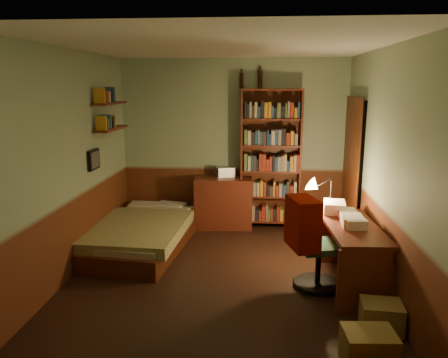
# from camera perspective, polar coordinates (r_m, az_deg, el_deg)

# --- Properties ---
(floor) EXTENTS (3.50, 4.00, 0.02)m
(floor) POSITION_cam_1_polar(r_m,az_deg,el_deg) (5.30, -0.23, -12.40)
(floor) COLOR black
(floor) RESTS_ON ground
(ceiling) EXTENTS (3.50, 4.00, 0.02)m
(ceiling) POSITION_cam_1_polar(r_m,az_deg,el_deg) (4.84, -0.26, 17.12)
(ceiling) COLOR silver
(ceiling) RESTS_ON wall_back
(wall_back) EXTENTS (3.50, 0.02, 2.60)m
(wall_back) POSITION_cam_1_polar(r_m,az_deg,el_deg) (6.88, 1.22, 4.72)
(wall_back) COLOR #8AA483
(wall_back) RESTS_ON ground
(wall_left) EXTENTS (0.02, 4.00, 2.60)m
(wall_left) POSITION_cam_1_polar(r_m,az_deg,el_deg) (5.35, -19.39, 1.86)
(wall_left) COLOR #8AA483
(wall_left) RESTS_ON ground
(wall_right) EXTENTS (0.02, 4.00, 2.60)m
(wall_right) POSITION_cam_1_polar(r_m,az_deg,el_deg) (5.06, 20.02, 1.27)
(wall_right) COLOR #8AA483
(wall_right) RESTS_ON ground
(wall_front) EXTENTS (3.50, 0.02, 2.60)m
(wall_front) POSITION_cam_1_polar(r_m,az_deg,el_deg) (2.96, -3.65, -5.44)
(wall_front) COLOR #8AA483
(wall_front) RESTS_ON ground
(doorway) EXTENTS (0.06, 0.90, 2.00)m
(doorway) POSITION_cam_1_polar(r_m,az_deg,el_deg) (6.35, 16.48, 0.84)
(doorway) COLOR black
(doorway) RESTS_ON ground
(door_trim) EXTENTS (0.02, 0.98, 2.08)m
(door_trim) POSITION_cam_1_polar(r_m,az_deg,el_deg) (6.34, 16.17, 0.85)
(door_trim) COLOR #401B0B
(door_trim) RESTS_ON ground
(bed) EXTENTS (1.35, 2.23, 0.63)m
(bed) POSITION_cam_1_polar(r_m,az_deg,el_deg) (6.16, -10.70, -5.80)
(bed) COLOR olive
(bed) RESTS_ON ground
(dresser) EXTENTS (0.91, 0.49, 0.79)m
(dresser) POSITION_cam_1_polar(r_m,az_deg,el_deg) (6.83, -0.07, -3.10)
(dresser) COLOR #542013
(dresser) RESTS_ON ground
(mini_stereo) EXTENTS (0.34, 0.31, 0.15)m
(mini_stereo) POSITION_cam_1_polar(r_m,az_deg,el_deg) (6.84, 0.14, 0.97)
(mini_stereo) COLOR #B2B2B7
(mini_stereo) RESTS_ON dresser
(bookshelf) EXTENTS (0.93, 0.33, 2.14)m
(bookshelf) POSITION_cam_1_polar(r_m,az_deg,el_deg) (6.75, 6.06, 2.53)
(bookshelf) COLOR #542013
(bookshelf) RESTS_ON ground
(bottle_left) EXTENTS (0.07, 0.07, 0.23)m
(bottle_left) POSITION_cam_1_polar(r_m,az_deg,el_deg) (6.76, 2.29, 12.71)
(bottle_left) COLOR black
(bottle_left) RESTS_ON bookshelf
(bottle_right) EXTENTS (0.10, 0.10, 0.28)m
(bottle_right) POSITION_cam_1_polar(r_m,az_deg,el_deg) (6.76, 4.74, 12.86)
(bottle_right) COLOR black
(bottle_right) RESTS_ON bookshelf
(desk) EXTENTS (0.62, 1.33, 0.70)m
(desk) POSITION_cam_1_polar(r_m,az_deg,el_deg) (5.09, 16.19, -9.56)
(desk) COLOR #542013
(desk) RESTS_ON ground
(paper_stack) EXTENTS (0.28, 0.36, 0.13)m
(paper_stack) POSITION_cam_1_polar(r_m,az_deg,el_deg) (5.39, 14.23, -3.57)
(paper_stack) COLOR silver
(paper_stack) RESTS_ON desk
(desk_lamp) EXTENTS (0.25, 0.25, 0.65)m
(desk_lamp) POSITION_cam_1_polar(r_m,az_deg,el_deg) (5.49, 13.84, -0.48)
(desk_lamp) COLOR black
(desk_lamp) RESTS_ON desk
(office_chair) EXTENTS (0.58, 0.54, 0.96)m
(office_chair) POSITION_cam_1_polar(r_m,az_deg,el_deg) (4.92, 12.32, -8.51)
(office_chair) COLOR #2E5E3F
(office_chair) RESTS_ON ground
(red_jacket) EXTENTS (0.32, 0.50, 0.55)m
(red_jacket) POSITION_cam_1_polar(r_m,az_deg,el_deg) (4.89, 9.61, 0.69)
(red_jacket) COLOR #890E00
(red_jacket) RESTS_ON office_chair
(wall_shelf_lower) EXTENTS (0.20, 0.90, 0.03)m
(wall_shelf_lower) POSITION_cam_1_polar(r_m,az_deg,el_deg) (6.28, -14.51, 6.37)
(wall_shelf_lower) COLOR #542013
(wall_shelf_lower) RESTS_ON wall_left
(wall_shelf_upper) EXTENTS (0.20, 0.90, 0.03)m
(wall_shelf_upper) POSITION_cam_1_polar(r_m,az_deg,el_deg) (6.25, -14.69, 9.56)
(wall_shelf_upper) COLOR #542013
(wall_shelf_upper) RESTS_ON wall_left
(framed_picture) EXTENTS (0.04, 0.32, 0.26)m
(framed_picture) POSITION_cam_1_polar(r_m,az_deg,el_deg) (5.89, -16.65, 2.44)
(framed_picture) COLOR black
(framed_picture) RESTS_ON wall_left
(cardboard_box_a) EXTENTS (0.42, 0.35, 0.30)m
(cardboard_box_a) POSITION_cam_1_polar(r_m,az_deg,el_deg) (3.88, 18.37, -20.32)
(cardboard_box_a) COLOR olive
(cardboard_box_a) RESTS_ON ground
(cardboard_box_b) EXTENTS (0.39, 0.33, 0.26)m
(cardboard_box_b) POSITION_cam_1_polar(r_m,az_deg,el_deg) (4.42, 19.85, -16.48)
(cardboard_box_b) COLOR olive
(cardboard_box_b) RESTS_ON ground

